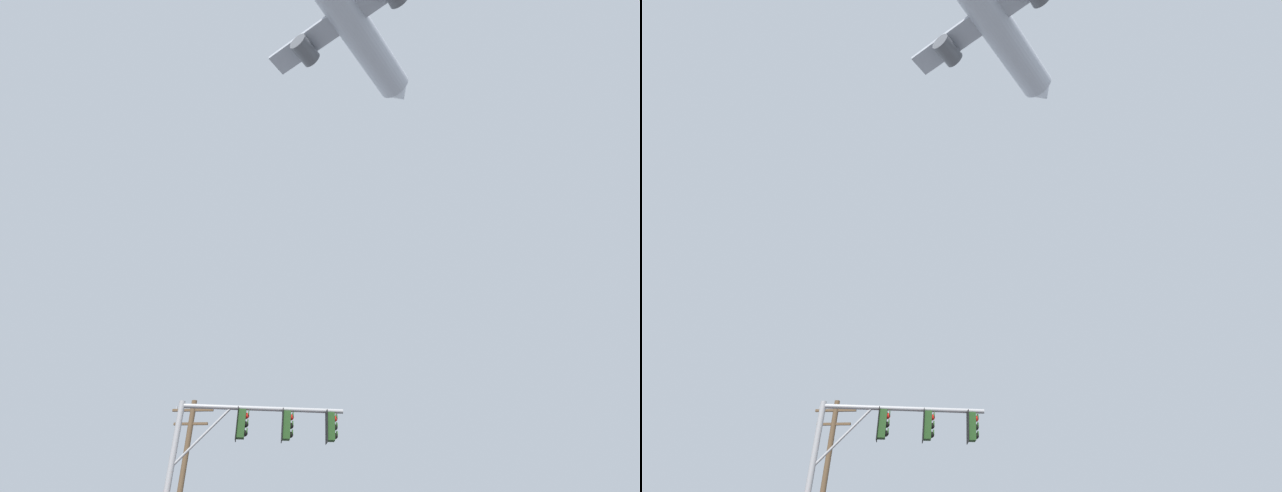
% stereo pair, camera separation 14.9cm
% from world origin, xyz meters
% --- Properties ---
extents(signal_pole_near, '(5.52, 1.15, 5.78)m').
position_xyz_m(signal_pole_near, '(-2.59, 8.66, 4.47)').
color(signal_pole_near, gray).
rests_on(signal_pole_near, ground).
extents(utility_pole, '(2.20, 0.28, 8.49)m').
position_xyz_m(utility_pole, '(-7.29, 17.41, 4.54)').
color(utility_pole, brown).
rests_on(utility_pole, ground).
extents(airplane, '(19.30, 24.96, 7.58)m').
position_xyz_m(airplane, '(2.81, 20.29, 53.22)').
color(airplane, '#B7BCC6').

